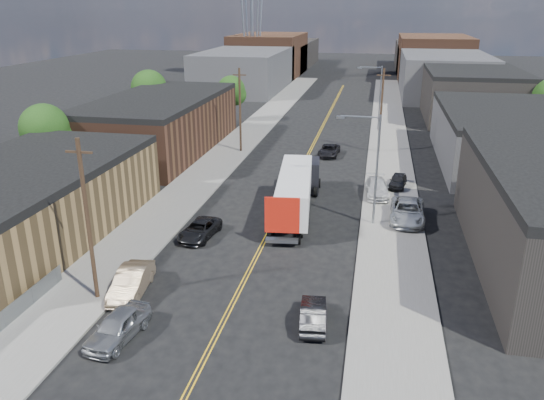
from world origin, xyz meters
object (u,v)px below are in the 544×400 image
at_px(car_right_oncoming, 313,314).
at_px(car_right_lot_a, 407,211).
at_px(semi_truck, 297,187).
at_px(car_right_lot_c, 398,181).
at_px(car_left_c, 200,230).
at_px(car_ahead_truck, 329,150).
at_px(car_left_b, 131,282).
at_px(car_right_lot_b, 377,188).
at_px(car_left_a, 118,326).

xyz_separation_m(car_right_oncoming, car_right_lot_a, (5.70, 16.34, 0.31)).
relative_size(semi_truck, car_right_lot_c, 4.05).
bearing_deg(car_right_oncoming, car_left_c, -51.20).
xyz_separation_m(car_left_c, car_ahead_truck, (7.48, 25.49, 0.00)).
distance_m(car_left_b, car_right_lot_b, 25.46).
relative_size(car_right_lot_b, car_ahead_truck, 1.08).
xyz_separation_m(semi_truck, car_right_lot_c, (8.67, 8.04, -1.43)).
xyz_separation_m(car_right_lot_c, car_ahead_truck, (-7.69, 10.61, -0.14)).
distance_m(semi_truck, car_right_lot_a, 9.30).
height_order(car_left_c, car_ahead_truck, car_ahead_truck).
distance_m(car_left_b, car_right_oncoming, 11.46).
bearing_deg(car_right_lot_a, car_right_oncoming, -107.00).
height_order(semi_truck, car_left_c, semi_truck).
distance_m(car_left_b, car_left_c, 8.99).
distance_m(semi_truck, car_left_b, 17.64).
xyz_separation_m(semi_truck, car_left_b, (-7.90, -15.71, -1.42)).
distance_m(car_left_c, car_ahead_truck, 26.56).
bearing_deg(car_ahead_truck, car_right_lot_b, -63.40).
xyz_separation_m(car_left_a, car_left_c, (0.00, 13.46, -0.13)).
relative_size(car_left_a, car_left_c, 0.98).
distance_m(car_right_lot_a, car_right_lot_c, 8.65).
xyz_separation_m(car_left_b, car_right_lot_a, (17.10, 15.12, 0.17)).
bearing_deg(car_ahead_truck, car_right_oncoming, -82.30).
bearing_deg(car_right_lot_a, car_right_lot_c, 95.78).
xyz_separation_m(car_right_lot_b, car_right_lot_c, (1.97, 2.90, -0.09)).
height_order(semi_truck, car_left_b, semi_truck).
height_order(car_right_oncoming, car_right_lot_c, car_right_lot_c).
height_order(semi_truck, car_right_lot_a, semi_truck).
xyz_separation_m(semi_truck, car_left_c, (-6.50, -6.84, -1.57)).
relative_size(semi_truck, car_left_c, 3.27).
bearing_deg(semi_truck, car_left_a, -113.82).
bearing_deg(car_left_b, car_right_lot_a, 34.27).
xyz_separation_m(car_left_b, car_left_c, (1.40, 8.88, -0.16)).
distance_m(car_right_oncoming, car_right_lot_c, 25.50).
bearing_deg(car_right_lot_b, semi_truck, -147.20).
bearing_deg(car_left_a, car_right_lot_c, 69.50).
xyz_separation_m(car_right_oncoming, car_right_lot_c, (5.17, 24.97, 0.13)).
relative_size(car_left_a, car_right_lot_b, 0.91).
height_order(car_left_a, car_right_oncoming, car_left_a).
bearing_deg(semi_truck, car_right_lot_b, 31.43).
xyz_separation_m(semi_truck, car_right_lot_b, (6.70, 5.14, -1.34)).
relative_size(car_left_c, car_right_lot_a, 0.78).
xyz_separation_m(car_right_lot_b, car_ahead_truck, (-5.72, 13.51, -0.23)).
height_order(car_left_c, car_right_lot_a, car_right_lot_a).
distance_m(car_left_a, car_left_c, 13.46).
distance_m(car_left_b, car_right_lot_a, 22.83).
xyz_separation_m(car_left_c, car_right_oncoming, (10.00, -10.09, 0.02)).
relative_size(car_right_lot_c, car_ahead_truck, 0.81).
relative_size(car_left_c, car_right_oncoming, 1.15).
height_order(semi_truck, car_ahead_truck, semi_truck).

